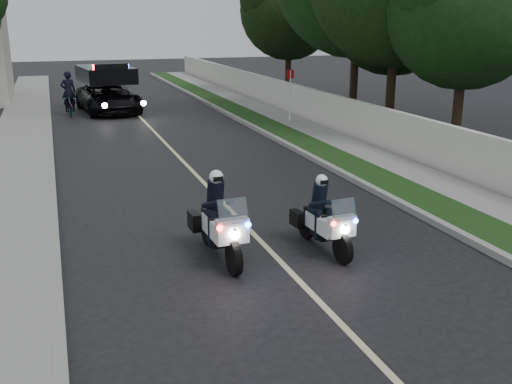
% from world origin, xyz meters
% --- Properties ---
extents(ground, '(120.00, 120.00, 0.00)m').
position_xyz_m(ground, '(0.00, 0.00, 0.00)').
color(ground, black).
rests_on(ground, ground).
extents(curb_right, '(0.20, 60.00, 0.15)m').
position_xyz_m(curb_right, '(4.10, 10.00, 0.07)').
color(curb_right, gray).
rests_on(curb_right, ground).
extents(grass_verge, '(1.20, 60.00, 0.16)m').
position_xyz_m(grass_verge, '(4.80, 10.00, 0.08)').
color(grass_verge, '#193814').
rests_on(grass_verge, ground).
extents(sidewalk_right, '(1.40, 60.00, 0.16)m').
position_xyz_m(sidewalk_right, '(6.10, 10.00, 0.08)').
color(sidewalk_right, gray).
rests_on(sidewalk_right, ground).
extents(property_wall, '(0.22, 60.00, 1.50)m').
position_xyz_m(property_wall, '(7.10, 10.00, 0.75)').
color(property_wall, beige).
rests_on(property_wall, ground).
extents(curb_left, '(0.20, 60.00, 0.15)m').
position_xyz_m(curb_left, '(-4.10, 10.00, 0.07)').
color(curb_left, gray).
rests_on(curb_left, ground).
extents(sidewalk_left, '(2.00, 60.00, 0.16)m').
position_xyz_m(sidewalk_left, '(-5.20, 10.00, 0.08)').
color(sidewalk_left, gray).
rests_on(sidewalk_left, ground).
extents(lane_marking, '(0.12, 50.00, 0.01)m').
position_xyz_m(lane_marking, '(0.00, 10.00, 0.00)').
color(lane_marking, '#BFB78C').
rests_on(lane_marking, ground).
extents(police_moto_left, '(0.78, 2.07, 1.74)m').
position_xyz_m(police_moto_left, '(-1.05, -0.29, 0.00)').
color(police_moto_left, silver).
rests_on(police_moto_left, ground).
extents(police_moto_right, '(0.76, 1.86, 1.55)m').
position_xyz_m(police_moto_right, '(1.04, -0.56, 0.00)').
color(police_moto_right, silver).
rests_on(police_moto_right, ground).
extents(police_suv, '(3.09, 5.63, 2.62)m').
position_xyz_m(police_suv, '(-1.22, 19.78, 0.00)').
color(police_suv, black).
rests_on(police_suv, ground).
extents(bicycle, '(0.64, 1.72, 0.89)m').
position_xyz_m(bicycle, '(-3.11, 19.29, 0.00)').
color(bicycle, black).
rests_on(bicycle, ground).
extents(cyclist, '(0.71, 0.50, 1.91)m').
position_xyz_m(cyclist, '(-3.11, 19.29, 0.00)').
color(cyclist, black).
rests_on(cyclist, ground).
extents(sign_post, '(0.48, 0.48, 2.44)m').
position_xyz_m(sign_post, '(6.00, 13.65, 0.00)').
color(sign_post, '#A30B12').
rests_on(sign_post, ground).
extents(tree_right_a, '(6.25, 6.25, 9.37)m').
position_xyz_m(tree_right_a, '(10.09, 7.44, 0.00)').
color(tree_right_a, '#143510').
rests_on(tree_right_a, ground).
extents(tree_right_b, '(7.47, 7.47, 11.83)m').
position_xyz_m(tree_right_b, '(9.39, 10.94, 0.00)').
color(tree_right_b, '#193712').
rests_on(tree_right_b, ground).
extents(tree_right_c, '(6.36, 6.36, 9.76)m').
position_xyz_m(tree_right_c, '(10.20, 12.33, 0.00)').
color(tree_right_c, black).
rests_on(tree_right_c, ground).
extents(tree_right_d, '(9.08, 9.08, 12.63)m').
position_xyz_m(tree_right_d, '(9.40, 14.23, 0.00)').
color(tree_right_d, '#193F15').
rests_on(tree_right_d, ground).
extents(tree_right_e, '(6.10, 6.10, 9.65)m').
position_xyz_m(tree_right_e, '(9.79, 23.41, 0.00)').
color(tree_right_e, black).
rests_on(tree_right_e, ground).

